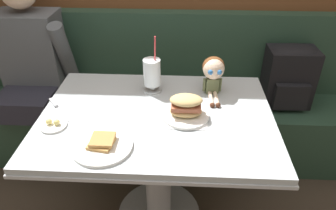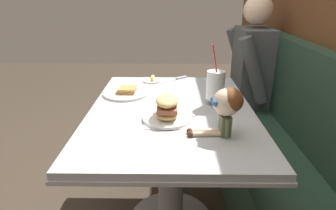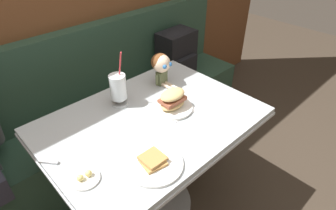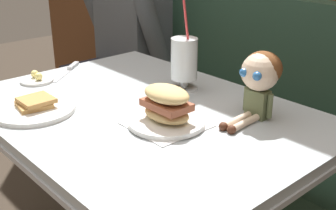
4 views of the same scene
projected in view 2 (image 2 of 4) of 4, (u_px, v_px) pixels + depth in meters
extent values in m
cube|color=#233D2D|center=(276.00, 194.00, 1.61)|extent=(2.60, 0.48, 0.45)
cube|color=#233D2D|center=(328.00, 112.00, 1.42)|extent=(2.60, 0.10, 0.55)
cube|color=#B2BCC1|center=(171.00, 111.00, 1.43)|extent=(1.10, 0.80, 0.03)
cube|color=#B7BABF|center=(171.00, 115.00, 1.44)|extent=(1.11, 0.81, 0.02)
cylinder|color=#A5A8AD|center=(171.00, 172.00, 1.56)|extent=(0.14, 0.14, 0.65)
cylinder|color=white|center=(126.00, 93.00, 1.61)|extent=(0.25, 0.25, 0.01)
cube|color=tan|center=(126.00, 91.00, 1.61)|extent=(0.11, 0.11, 0.01)
cube|color=#B78447|center=(127.00, 89.00, 1.60)|extent=(0.10, 0.10, 0.01)
cylinder|color=silver|center=(214.00, 105.00, 1.46)|extent=(0.10, 0.10, 0.01)
cylinder|color=silver|center=(214.00, 101.00, 1.45)|extent=(0.03, 0.03, 0.03)
cylinder|color=silver|center=(215.00, 85.00, 1.42)|extent=(0.09, 0.09, 0.14)
cylinder|color=brown|center=(215.00, 88.00, 1.42)|extent=(0.08, 0.08, 0.11)
cylinder|color=#DB383D|center=(216.00, 67.00, 1.37)|extent=(0.02, 0.05, 0.22)
cube|color=white|center=(167.00, 120.00, 1.30)|extent=(0.20, 0.20, 0.00)
cylinder|color=white|center=(167.00, 118.00, 1.29)|extent=(0.22, 0.22, 0.01)
ellipsoid|color=tan|center=(167.00, 113.00, 1.29)|extent=(0.15, 0.10, 0.04)
cube|color=#995138|center=(167.00, 107.00, 1.28)|extent=(0.14, 0.09, 0.02)
ellipsoid|color=tan|center=(167.00, 100.00, 1.26)|extent=(0.15, 0.10, 0.04)
cylinder|color=white|center=(152.00, 81.00, 1.85)|extent=(0.12, 0.12, 0.01)
sphere|color=#F4E07A|center=(153.00, 77.00, 1.86)|extent=(0.03, 0.03, 0.03)
sphere|color=#F4E07A|center=(152.00, 79.00, 1.82)|extent=(0.03, 0.03, 0.03)
cube|color=silver|center=(167.00, 82.00, 1.84)|extent=(0.10, 0.12, 0.00)
cube|color=#B2B5BA|center=(181.00, 78.00, 1.91)|extent=(0.07, 0.08, 0.01)
cube|color=#5B6642|center=(225.00, 125.00, 1.15)|extent=(0.07, 0.04, 0.08)
sphere|color=beige|center=(227.00, 102.00, 1.12)|extent=(0.11, 0.11, 0.11)
ellipsoid|color=brown|center=(230.00, 100.00, 1.11)|extent=(0.12, 0.11, 0.10)
sphere|color=#2D6BB2|center=(213.00, 99.00, 1.13)|extent=(0.03, 0.03, 0.03)
sphere|color=#2D6BB2|center=(216.00, 103.00, 1.09)|extent=(0.03, 0.03, 0.03)
cylinder|color=beige|center=(204.00, 131.00, 1.17)|extent=(0.03, 0.12, 0.02)
cylinder|color=beige|center=(205.00, 134.00, 1.15)|extent=(0.03, 0.12, 0.02)
sphere|color=#4C2819|center=(190.00, 131.00, 1.17)|extent=(0.03, 0.03, 0.03)
sphere|color=#4C2819|center=(190.00, 134.00, 1.15)|extent=(0.03, 0.03, 0.03)
cylinder|color=#5B6642|center=(223.00, 120.00, 1.19)|extent=(0.02, 0.02, 0.07)
cylinder|color=#5B6642|center=(227.00, 128.00, 1.11)|extent=(0.02, 0.02, 0.07)
cube|color=#4C5156|center=(252.00, 67.00, 2.21)|extent=(0.38, 0.24, 0.58)
sphere|color=beige|center=(258.00, 10.00, 2.05)|extent=(0.21, 0.21, 0.21)
cube|color=#23232D|center=(226.00, 93.00, 2.29)|extent=(0.34, 0.36, 0.14)
cylinder|color=#4C5156|center=(239.00, 57.00, 2.41)|extent=(0.09, 0.25, 0.48)
cylinder|color=#4C5156|center=(254.00, 71.00, 1.98)|extent=(0.09, 0.25, 0.48)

